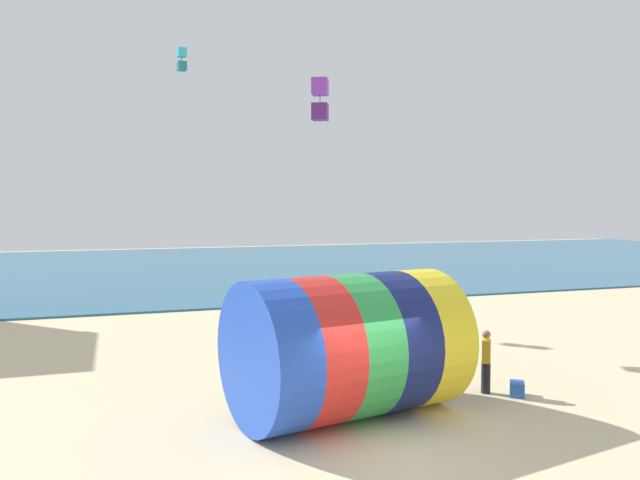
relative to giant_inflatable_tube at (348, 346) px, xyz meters
The scene contains 8 objects.
ground_plane 2.60m from the giant_inflatable_tube, 90.56° to the right, with size 120.00×120.00×0.00m, color beige.
sea 35.69m from the giant_inflatable_tube, 90.03° to the left, with size 120.00×40.00×0.10m, color #236084.
giant_inflatable_tube is the anchor object (origin of this frame).
kite_handler 4.21m from the giant_inflatable_tube, ahead, with size 0.38×0.42×1.67m.
kite_cyan_box 18.51m from the giant_inflatable_tube, 97.69° to the left, with size 0.43×0.43×1.08m.
kite_purple_box 11.56m from the giant_inflatable_tube, 75.79° to the left, with size 0.77×0.77×1.65m.
bystander_near_water 10.79m from the giant_inflatable_tube, 58.24° to the left, with size 0.32×0.41×1.53m.
cooler_box 4.97m from the giant_inflatable_tube, ahead, with size 0.52×0.36×0.36m, color #2659B2.
Camera 1 is at (-5.12, -11.45, 5.00)m, focal length 35.00 mm.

